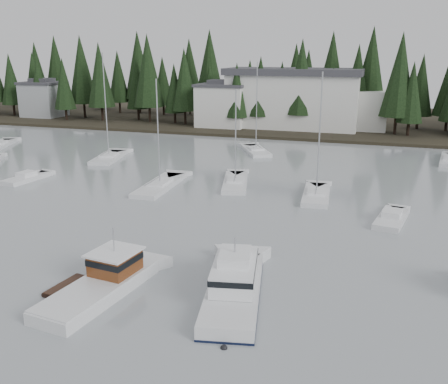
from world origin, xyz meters
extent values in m
cube|color=black|center=(0.00, 97.00, 0.00)|extent=(240.00, 54.00, 1.00)
cube|color=silver|center=(-18.00, 79.00, 4.25)|extent=(9.00, 7.00, 7.50)
cube|color=#38383D|center=(-18.00, 79.00, 8.25)|extent=(9.54, 7.42, 0.50)
cube|color=#38383D|center=(-18.00, 79.00, 8.85)|extent=(4.95, 3.85, 0.80)
cube|color=#999EA0|center=(-60.00, 81.00, 4.00)|extent=(8.00, 7.00, 7.00)
cube|color=#38383D|center=(-60.00, 81.00, 7.75)|extent=(8.48, 7.42, 0.50)
cube|color=#38383D|center=(-60.00, 81.00, 8.35)|extent=(4.40, 3.85, 0.80)
cube|color=silver|center=(-5.00, 82.00, 5.50)|extent=(24.00, 10.00, 10.00)
cube|color=#38383D|center=(-5.00, 82.00, 10.80)|extent=(25.00, 11.00, 1.20)
cube|color=silver|center=(7.00, 84.00, 4.00)|extent=(10.00, 8.00, 7.00)
cube|color=silver|center=(-4.00, 12.01, 0.10)|extent=(4.07, 9.28, 1.30)
cube|color=silver|center=(-4.00, 12.01, 0.80)|extent=(3.99, 9.10, 0.12)
cube|color=#502510|center=(-3.78, 13.79, 1.50)|extent=(2.77, 2.98, 1.40)
cube|color=white|center=(-3.78, 13.79, 2.25)|extent=(3.11, 3.37, 0.12)
cube|color=black|center=(-3.78, 13.79, 1.78)|extent=(2.83, 3.03, 0.40)
cylinder|color=#A5A8AD|center=(-3.78, 13.79, 3.09)|extent=(0.08, 0.08, 1.60)
cube|color=black|center=(-6.48, 12.31, -0.05)|extent=(1.58, 3.32, 0.55)
cube|color=silver|center=(4.00, 14.36, 0.14)|extent=(5.02, 10.47, 1.46)
cube|color=black|center=(4.00, 14.36, 0.03)|extent=(5.06, 10.53, 0.20)
cube|color=white|center=(3.90, 14.86, 1.55)|extent=(3.52, 5.63, 1.33)
cube|color=black|center=(3.90, 14.86, 1.87)|extent=(3.60, 5.69, 0.37)
cube|color=white|center=(3.90, 14.86, 2.51)|extent=(2.34, 2.93, 0.59)
cylinder|color=#A5A8AD|center=(3.90, 14.86, 3.25)|extent=(0.10, 0.10, 1.01)
cube|color=silver|center=(-6.07, 58.62, -0.03)|extent=(6.41, 8.66, 1.05)
cube|color=white|center=(-6.07, 58.62, 0.62)|extent=(3.07, 3.42, 0.30)
cylinder|color=#A5A8AD|center=(-6.07, 58.62, 6.76)|extent=(0.14, 0.14, 12.52)
cube|color=silver|center=(5.75, 37.82, -0.03)|extent=(3.33, 8.25, 1.05)
cube|color=white|center=(5.75, 37.82, 0.62)|extent=(2.07, 2.89, 0.30)
cylinder|color=#A5A8AD|center=(5.75, 37.82, 6.56)|extent=(0.14, 0.14, 12.11)
cube|color=silver|center=(-3.65, 40.05, -0.03)|extent=(4.72, 9.35, 1.05)
cube|color=white|center=(-3.65, 40.05, 0.62)|extent=(2.51, 3.41, 0.30)
cylinder|color=#A5A8AD|center=(-3.65, 40.05, 5.54)|extent=(0.14, 0.14, 10.08)
cube|color=silver|center=(-24.29, 47.61, -0.03)|extent=(4.68, 8.98, 1.05)
cube|color=white|center=(-24.29, 47.61, 0.62)|extent=(2.64, 3.27, 0.30)
cylinder|color=#A5A8AD|center=(-24.29, 47.61, 7.42)|extent=(0.14, 0.14, 13.83)
cube|color=silver|center=(-11.20, 36.27, -0.03)|extent=(3.34, 10.16, 1.05)
cube|color=white|center=(-11.20, 36.27, 0.62)|extent=(2.14, 3.51, 0.30)
cylinder|color=#A5A8AD|center=(-11.20, 36.27, 6.12)|extent=(0.14, 0.14, 11.24)
cube|color=silver|center=(-45.70, 50.72, -0.03)|extent=(5.81, 9.38, 1.05)
cube|color=silver|center=(-27.31, 34.33, 0.05)|extent=(2.88, 6.25, 0.90)
cube|color=white|center=(-27.31, 34.33, 0.75)|extent=(1.71, 2.09, 0.55)
cube|color=silver|center=(13.14, 32.28, 0.05)|extent=(3.23, 6.56, 0.90)
cube|color=white|center=(13.14, 32.28, 0.75)|extent=(1.81, 2.23, 0.55)
sphere|color=black|center=(5.09, 9.08, 0.00)|extent=(0.38, 0.38, 0.38)
camera|label=1|loc=(11.97, -12.03, 14.59)|focal=40.00mm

